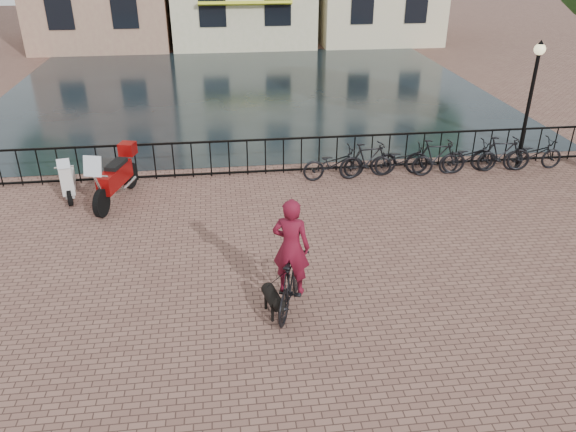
{
  "coord_description": "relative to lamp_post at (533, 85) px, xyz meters",
  "views": [
    {
      "loc": [
        -1.19,
        -6.46,
        6.07
      ],
      "look_at": [
        0.0,
        3.0,
        1.2
      ],
      "focal_mm": 35.0,
      "sensor_mm": 36.0,
      "label": 1
    }
  ],
  "objects": [
    {
      "name": "ground",
      "position": [
        -7.2,
        -7.6,
        -2.38
      ],
      "size": [
        100.0,
        100.0,
        0.0
      ],
      "primitive_type": "plane",
      "color": "brown",
      "rests_on": "ground"
    },
    {
      "name": "canal_water",
      "position": [
        -7.2,
        9.7,
        -2.38
      ],
      "size": [
        20.0,
        20.0,
        0.0
      ],
      "primitive_type": "plane",
      "color": "black",
      "rests_on": "ground"
    },
    {
      "name": "railing",
      "position": [
        -7.2,
        0.4,
        -1.87
      ],
      "size": [
        20.0,
        0.05,
        1.02
      ],
      "color": "black",
      "rests_on": "ground"
    },
    {
      "name": "lamp_post",
      "position": [
        0.0,
        0.0,
        0.0
      ],
      "size": [
        0.3,
        0.3,
        3.45
      ],
      "color": "black",
      "rests_on": "ground"
    },
    {
      "name": "cyclist",
      "position": [
        -7.3,
        -5.85,
        -1.43
      ],
      "size": [
        1.12,
        1.9,
        2.51
      ],
      "rotation": [
        0.0,
        0.0,
        2.79
      ],
      "color": "black",
      "rests_on": "ground"
    },
    {
      "name": "dog",
      "position": [
        -7.65,
        -6.02,
        -2.09
      ],
      "size": [
        0.45,
        0.9,
        0.58
      ],
      "rotation": [
        0.0,
        0.0,
        0.21
      ],
      "color": "black",
      "rests_on": "ground"
    },
    {
      "name": "motorcycle",
      "position": [
        -11.04,
        -0.91,
        -1.58
      ],
      "size": [
        1.12,
        2.29,
        1.59
      ],
      "rotation": [
        0.0,
        0.0,
        -0.28
      ],
      "color": "maroon",
      "rests_on": "ground"
    },
    {
      "name": "scooter",
      "position": [
        -12.26,
        -0.48,
        -1.74
      ],
      "size": [
        0.65,
        1.42,
        1.27
      ],
      "rotation": [
        0.0,
        0.0,
        0.19
      ],
      "color": "silver",
      "rests_on": "ground"
    },
    {
      "name": "parked_bike_0",
      "position": [
        -5.4,
        -0.2,
        -1.93
      ],
      "size": [
        1.77,
        0.76,
        0.9
      ],
      "primitive_type": "imported",
      "rotation": [
        0.0,
        0.0,
        1.67
      ],
      "color": "black",
      "rests_on": "ground"
    },
    {
      "name": "parked_bike_1",
      "position": [
        -4.45,
        -0.2,
        -1.88
      ],
      "size": [
        1.71,
        0.69,
        1.0
      ],
      "primitive_type": "imported",
      "rotation": [
        0.0,
        0.0,
        1.71
      ],
      "color": "black",
      "rests_on": "ground"
    },
    {
      "name": "parked_bike_2",
      "position": [
        -3.5,
        -0.2,
        -1.93
      ],
      "size": [
        1.78,
        0.8,
        0.9
      ],
      "primitive_type": "imported",
      "rotation": [
        0.0,
        0.0,
        1.45
      ],
      "color": "black",
      "rests_on": "ground"
    },
    {
      "name": "parked_bike_3",
      "position": [
        -2.55,
        -0.2,
        -1.88
      ],
      "size": [
        1.71,
        0.65,
        1.0
      ],
      "primitive_type": "imported",
      "rotation": [
        0.0,
        0.0,
        1.46
      ],
      "color": "black",
      "rests_on": "ground"
    },
    {
      "name": "parked_bike_4",
      "position": [
        -1.6,
        -0.2,
        -1.93
      ],
      "size": [
        1.74,
        0.68,
        0.9
      ],
      "primitive_type": "imported",
      "rotation": [
        0.0,
        0.0,
        1.62
      ],
      "color": "black",
      "rests_on": "ground"
    },
    {
      "name": "parked_bike_5",
      "position": [
        -0.65,
        -0.2,
        -1.88
      ],
      "size": [
        1.71,
        0.65,
        1.0
      ],
      "primitive_type": "imported",
      "rotation": [
        0.0,
        0.0,
        1.46
      ],
      "color": "black",
      "rests_on": "ground"
    },
    {
      "name": "parked_bike_6",
      "position": [
        0.3,
        -0.2,
        -1.93
      ],
      "size": [
        1.72,
        0.61,
        0.9
      ],
      "primitive_type": "imported",
      "rotation": [
        0.0,
        0.0,
        1.57
      ],
      "color": "black",
      "rests_on": "ground"
    }
  ]
}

